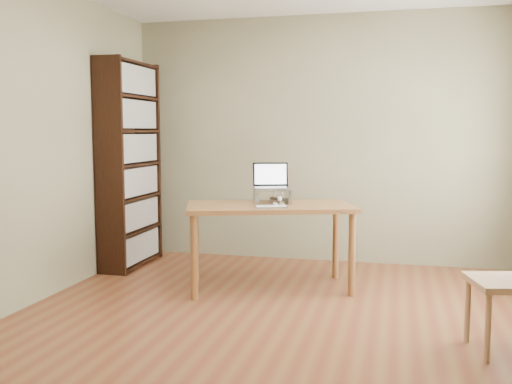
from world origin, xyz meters
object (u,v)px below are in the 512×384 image
Objects in this scene: keyboard at (271,207)px; cat at (276,197)px; bookshelf at (130,164)px; desk at (270,215)px; laptop at (273,182)px.

keyboard is 0.34m from cat.
bookshelf reaches higher than cat.
desk is at bearing -18.08° from bookshelf.
keyboard is (0.06, -0.22, 0.10)m from desk.
bookshelf is 1.68m from cat.
desk is 0.19m from cat.
cat is (0.03, 0.11, 0.15)m from desk.
keyboard is (1.65, -0.74, -0.29)m from bookshelf.
bookshelf is 7.19× the size of keyboard.
cat is at bearing 73.17° from keyboard.
bookshelf is 5.64× the size of laptop.
keyboard is (0.06, -0.36, -0.18)m from laptop.
desk is (1.59, -0.52, -0.39)m from bookshelf.
desk is 4.29× the size of laptop.
laptop reaches higher than desk.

